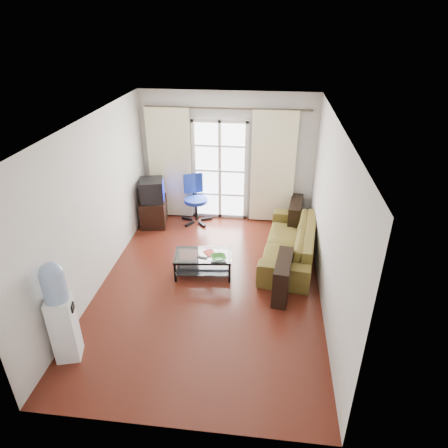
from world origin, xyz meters
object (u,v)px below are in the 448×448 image
at_px(coffee_table, 203,261).
at_px(tv_stand, 154,211).
at_px(crt_tv, 151,190).
at_px(water_cooler, 60,310).
at_px(sofa, 290,242).
at_px(task_chair, 196,208).

bearing_deg(coffee_table, tv_stand, 127.68).
xyz_separation_m(coffee_table, tv_stand, (-1.36, 1.76, 0.03)).
relative_size(crt_tv, water_cooler, 0.41).
distance_m(coffee_table, crt_tv, 2.23).
bearing_deg(sofa, water_cooler, -39.34).
bearing_deg(sofa, tv_stand, -103.02).
xyz_separation_m(crt_tv, water_cooler, (-0.09, -3.75, -0.02)).
xyz_separation_m(sofa, water_cooler, (-2.92, -2.78, 0.44)).
distance_m(coffee_table, task_chair, 2.01).
bearing_deg(water_cooler, tv_stand, 73.24).
height_order(sofa, task_chair, task_chair).
distance_m(crt_tv, water_cooler, 3.75).
relative_size(sofa, crt_tv, 3.86).
bearing_deg(coffee_table, water_cooler, -124.97).
height_order(sofa, water_cooler, water_cooler).
bearing_deg(tv_stand, crt_tv, -98.46).
bearing_deg(crt_tv, coffee_table, -65.35).
bearing_deg(task_chair, sofa, -54.61).
bearing_deg(crt_tv, water_cooler, -105.50).
bearing_deg(tv_stand, coffee_table, -61.95).
relative_size(sofa, tv_stand, 3.01).
relative_size(sofa, water_cooler, 1.57).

